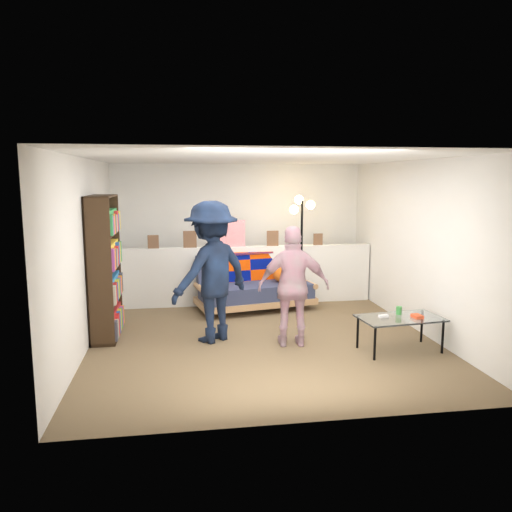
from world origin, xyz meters
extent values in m
plane|color=brown|center=(0.00, 0.00, 0.00)|extent=(5.00, 5.00, 0.00)
cube|color=silver|center=(0.00, 2.50, 1.20)|extent=(4.50, 0.10, 2.40)
cube|color=silver|center=(-2.25, 0.00, 1.20)|extent=(0.10, 5.00, 2.40)
cube|color=silver|center=(2.25, 0.00, 1.20)|extent=(0.10, 5.00, 2.40)
cube|color=white|center=(0.00, 0.00, 2.40)|extent=(4.50, 5.00, 0.10)
cube|color=silver|center=(0.00, 1.80, 0.50)|extent=(4.45, 0.15, 1.00)
cube|color=brown|center=(-1.50, 1.78, 1.11)|extent=(0.18, 0.02, 0.22)
cube|color=brown|center=(-0.90, 1.78, 1.14)|extent=(0.22, 0.02, 0.28)
cube|color=white|center=(-0.20, 1.78, 1.23)|extent=(0.45, 0.02, 0.45)
cube|color=brown|center=(0.50, 1.78, 1.13)|extent=(0.20, 0.02, 0.26)
cube|color=brown|center=(1.30, 1.78, 1.10)|extent=(0.16, 0.02, 0.20)
cube|color=tan|center=(0.14, 1.40, 0.15)|extent=(2.02, 1.20, 0.10)
cube|color=#2E3653|center=(0.15, 1.35, 0.32)|extent=(1.90, 1.04, 0.24)
cube|color=#2E3653|center=(0.08, 1.72, 0.62)|extent=(1.80, 0.58, 0.57)
cylinder|color=tan|center=(-0.74, 1.22, 0.40)|extent=(0.26, 0.85, 0.09)
cylinder|color=tan|center=(1.02, 1.58, 0.40)|extent=(0.26, 0.85, 0.09)
cube|color=navy|center=(0.09, 1.64, 0.62)|extent=(1.44, 0.39, 0.52)
cube|color=navy|center=(0.07, 1.76, 0.90)|extent=(1.47, 0.53, 0.03)
sphere|color=#EB5814|center=(0.59, 1.44, 0.59)|extent=(0.30, 0.30, 0.30)
cube|color=black|center=(-2.23, 0.31, 0.96)|extent=(0.02, 0.96, 1.92)
cube|color=black|center=(-2.08, -0.16, 0.96)|extent=(0.32, 0.02, 1.92)
cube|color=black|center=(-2.08, 0.78, 0.96)|extent=(0.32, 0.02, 1.92)
cube|color=black|center=(-2.08, 0.31, 1.91)|extent=(0.32, 0.96, 0.02)
cube|color=black|center=(-2.08, 0.31, 0.02)|extent=(0.32, 0.96, 0.04)
cube|color=black|center=(-2.08, 0.31, 0.51)|extent=(0.32, 0.92, 0.02)
cube|color=black|center=(-2.08, 0.31, 0.96)|extent=(0.32, 0.92, 0.02)
cube|color=black|center=(-2.08, 0.31, 1.41)|extent=(0.32, 0.92, 0.02)
cube|color=red|center=(-2.06, 0.31, 0.21)|extent=(0.23, 0.90, 0.32)
cube|color=#2972B3|center=(-2.06, 0.31, 0.68)|extent=(0.23, 0.90, 0.30)
cube|color=gold|center=(-2.06, 0.31, 1.13)|extent=(0.23, 0.90, 0.32)
cube|color=green|center=(-2.06, 0.31, 1.58)|extent=(0.23, 0.90, 0.30)
cylinder|color=black|center=(1.19, -1.13, 0.21)|extent=(0.03, 0.03, 0.41)
cylinder|color=black|center=(2.11, -1.03, 0.21)|extent=(0.03, 0.03, 0.41)
cylinder|color=black|center=(1.14, -0.68, 0.21)|extent=(0.03, 0.03, 0.41)
cylinder|color=black|center=(2.06, -0.58, 0.21)|extent=(0.03, 0.03, 0.41)
cube|color=silver|center=(1.63, -0.85, 0.42)|extent=(1.08, 0.67, 0.02)
cube|color=silver|center=(1.42, -0.82, 0.45)|extent=(0.13, 0.06, 0.03)
cube|color=#EE502A|center=(1.82, -0.91, 0.45)|extent=(0.12, 0.15, 0.04)
cylinder|color=#3C903F|center=(1.67, -0.72, 0.48)|extent=(0.08, 0.08, 0.10)
cylinder|color=black|center=(0.97, 1.61, 0.02)|extent=(0.32, 0.32, 0.03)
cylinder|color=black|center=(0.97, 1.61, 0.89)|extent=(0.05, 0.05, 1.79)
sphere|color=#FFC672|center=(0.83, 1.62, 1.63)|extent=(0.15, 0.15, 0.15)
sphere|color=#FFC672|center=(1.12, 1.64, 1.70)|extent=(0.15, 0.15, 0.15)
sphere|color=#FFC672|center=(0.94, 1.74, 1.79)|extent=(0.15, 0.15, 0.15)
imported|color=black|center=(-0.67, -0.08, 0.93)|extent=(1.38, 1.27, 1.86)
imported|color=pink|center=(0.36, -0.44, 0.78)|extent=(0.95, 0.49, 1.55)
camera|label=1|loc=(-1.07, -6.52, 2.14)|focal=35.00mm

